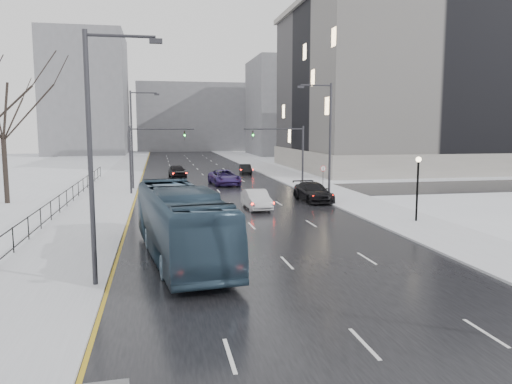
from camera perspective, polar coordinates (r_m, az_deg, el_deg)
road at (r=60.72m, az=-5.55°, el=1.38°), size 16.00×150.00×0.04m
cross_road at (r=48.87m, az=-4.17°, el=-0.07°), size 130.00×10.00×0.04m
sidewalk_left at (r=60.61m, az=-15.48°, el=1.19°), size 5.00×150.00×0.16m
sidewalk_right at (r=62.60m, az=4.07°, el=1.63°), size 5.00×150.00×0.16m
park_strip at (r=62.07m, az=-24.25°, el=0.93°), size 14.00×150.00×0.12m
tree_park_e at (r=46.25m, az=-26.52°, el=-1.28°), size 9.45×9.45×13.50m
iron_fence at (r=31.42m, az=-24.17°, el=-3.25°), size 0.06×70.00×1.30m
streetlight_r_mid at (r=42.48m, az=8.17°, el=6.33°), size 2.95×0.25×10.00m
streetlight_l_near at (r=20.25m, az=-17.82°, el=4.94°), size 2.95×0.25×10.00m
streetlight_l_far at (r=52.16m, az=-13.77°, el=6.38°), size 2.95×0.25×10.00m
lamppost_r_mid at (r=34.65m, az=18.00°, el=1.38°), size 0.36×0.36×4.28m
mast_signal_right at (r=49.92m, az=4.19°, el=4.80°), size 6.10×0.33×6.50m
mast_signal_left at (r=48.18m, az=-12.93°, el=4.54°), size 6.10×0.33×6.50m
no_uturn_sign at (r=46.77m, az=7.68°, el=2.36°), size 0.60×0.06×2.70m
civic_building at (r=83.00m, az=18.69°, el=10.38°), size 41.00×31.00×24.80m
bldg_far_right at (r=120.06m, az=5.34°, el=9.59°), size 24.00×20.00×22.00m
bldg_far_left at (r=126.38m, az=-18.77°, el=10.49°), size 18.00×22.00×28.00m
bldg_far_center at (r=140.47m, az=-7.17°, el=8.43°), size 30.00×18.00×18.00m
bus at (r=24.40m, az=-8.56°, el=-3.50°), size 4.50×12.77×3.48m
sedan_center_near at (r=37.14m, az=-6.29°, el=-1.29°), size 1.97×4.40×1.47m
sedan_right_near at (r=38.73m, az=0.04°, el=-0.85°), size 1.78×4.66×1.51m
sedan_right_cross at (r=55.14m, az=-3.63°, el=1.68°), size 3.32×6.23×1.67m
sedan_right_far at (r=43.15m, az=6.55°, el=0.01°), size 2.58×5.65×1.60m
sedan_center_far at (r=63.79m, az=-8.99°, el=2.37°), size 2.37×4.96×1.64m
sedan_right_distant at (r=67.94m, az=-1.22°, el=2.63°), size 1.66×4.10×1.32m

